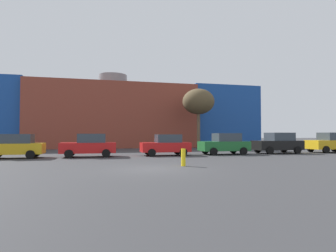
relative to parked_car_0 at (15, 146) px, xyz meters
The scene contains 10 objects.
ground_plane 11.88m from the parked_car_0, 45.20° to the right, with size 200.00×200.00×0.00m, color #38383A.
building_backdrop 20.69m from the parked_car_0, 67.43° to the left, with size 40.34×13.37×10.25m.
parked_car_0 is the anchor object (origin of this frame).
parked_car_1 5.13m from the parked_car_0, ahead, with size 4.07×2.00×1.76m.
parked_car_2 11.16m from the parked_car_0, ahead, with size 3.95×1.94×1.71m.
parked_car_3 16.33m from the parked_car_0, ahead, with size 4.18×2.05×1.81m.
parked_car_4 21.54m from the parked_car_0, ahead, with size 4.31×2.11×1.87m.
parked_car_5 27.32m from the parked_car_0, ahead, with size 4.35×2.13×1.88m.
bare_tree_0 19.82m from the parked_car_0, 26.94° to the left, with size 3.74×3.74×7.05m.
bollard_yellow_0 12.81m from the parked_car_0, 36.72° to the right, with size 0.24×0.24×0.94m, color yellow.
Camera 1 is at (-2.57, -13.82, 1.72)m, focal length 30.08 mm.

